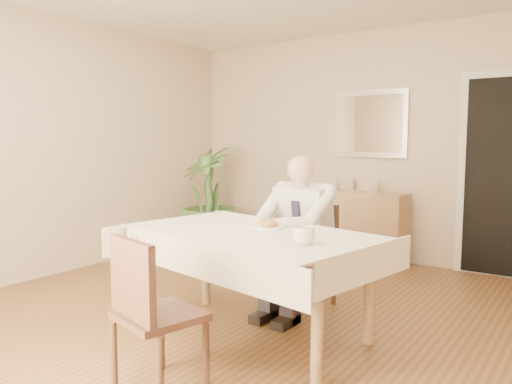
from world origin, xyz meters
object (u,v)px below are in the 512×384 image
Objects in this scene: dining_table at (250,243)px; chair_far at (311,249)px; potted_palm at (207,198)px; chair_near at (149,307)px; seated_man at (294,227)px; sideboard at (363,226)px; coffee_mug at (304,236)px.

chair_far reaches higher than dining_table.
dining_table is at bearing -43.81° from potted_palm.
dining_table is at bearing -86.39° from chair_far.
chair_near is at bearing -54.53° from potted_palm.
potted_palm is (-2.07, 1.39, -0.05)m from seated_man.
seated_man is at bearing -78.94° from sideboard.
chair_near reaches higher than sideboard.
seated_man reaches higher than chair_far.
potted_palm is (-1.83, -0.55, 0.25)m from sideboard.
sideboard is (-0.76, 2.72, -0.41)m from coffee_mug.
chair_far is 0.86× the size of sideboard.
potted_palm reaches higher than coffee_mug.
potted_palm is at bearing 139.24° from chair_near.
coffee_mug is (0.52, -0.17, 0.14)m from dining_table.
coffee_mug is at bearing -70.31° from sideboard.
coffee_mug reaches higher than sideboard.
sideboard is at bearing 105.92° from dining_table.
seated_man is 1.27× the size of sideboard.
potted_palm reaches higher than dining_table.
chair_near reaches higher than chair_far.
chair_far is 2.36m from potted_palm.
seated_man reaches higher than dining_table.
chair_far is 0.65× the size of potted_palm.
coffee_mug reaches higher than dining_table.
sideboard is at bearing 101.85° from chair_far.
chair_near is 0.68× the size of potted_palm.
dining_table is 1.47× the size of potted_palm.
seated_man is at bearing 124.19° from coffee_mug.
coffee_mug is at bearing -55.81° from seated_man.
coffee_mug is (0.52, -1.05, 0.34)m from chair_far.
sideboard is at bearing 108.10° from chair_near.
chair_near is at bearing -122.59° from coffee_mug.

